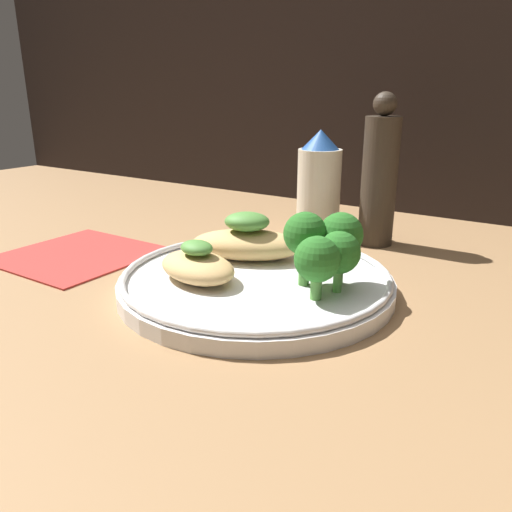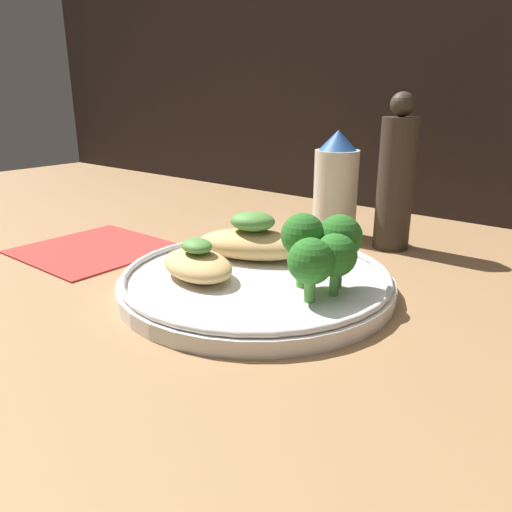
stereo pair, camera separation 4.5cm
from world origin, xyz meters
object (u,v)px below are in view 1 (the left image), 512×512
Objects in this scene: plate at (256,281)px; pepper_grinder at (379,177)px; broccoli_bunch at (325,245)px; sauce_bottle at (319,186)px.

pepper_grinder is (3.82, 20.45, 7.10)cm from plate.
plate is at bearing -174.56° from broccoli_bunch.
plate is 3.15× the size of broccoli_bunch.
sauce_bottle is (-3.93, 20.45, 5.32)cm from plate.
pepper_grinder is (-2.72, 19.82, 2.72)cm from broccoli_bunch.
broccoli_bunch is 20.19cm from pepper_grinder.
broccoli_bunch is (6.55, 0.62, 4.38)cm from plate.
broccoli_bunch is at bearing 5.44° from plate.
sauce_bottle reaches higher than plate.
plate is 1.91× the size of sauce_bottle.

